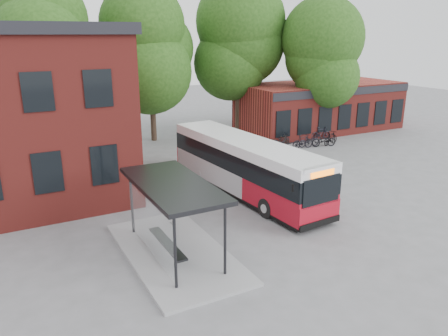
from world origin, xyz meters
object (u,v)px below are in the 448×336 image
bicycle_1 (279,147)px  bicycle_extra_0 (321,133)px  bicycle_7 (331,138)px  bicycle_2 (281,141)px  bicycle_3 (283,142)px  bicycle_4 (309,141)px  bus_shelter (174,219)px  bicycle_6 (324,140)px  bicycle_0 (270,146)px  city_bus (245,167)px  bicycle_5 (303,142)px

bicycle_1 → bicycle_extra_0: bicycle_extra_0 is taller
bicycle_1 → bicycle_7: (4.91, 0.23, 0.02)m
bicycle_2 → bicycle_3: 0.12m
bicycle_1 → bicycle_extra_0: bearing=-46.2°
bicycle_4 → bus_shelter: bearing=127.7°
bicycle_6 → bicycle_7: bearing=-63.5°
bicycle_0 → bicycle_extra_0: size_ratio=0.94×
bicycle_6 → bicycle_7: (0.82, 0.18, 0.02)m
bicycle_4 → bicycle_6: bearing=-113.3°
bicycle_3 → bicycle_4: 1.98m
bicycle_1 → bicycle_0: bearing=46.0°
bicycle_1 → bicycle_3: bearing=-20.6°
bus_shelter → bicycle_4: 18.31m
bicycle_extra_0 → bus_shelter: bearing=131.4°
bicycle_0 → bicycle_6: (4.34, -0.61, 0.07)m
city_bus → bicycle_1: size_ratio=6.80×
bicycle_1 → bicycle_2: 1.78m
city_bus → bicycle_3: 10.00m
city_bus → bicycle_0: bearing=42.9°
bicycle_1 → bicycle_3: (1.23, 1.22, -0.04)m
bicycle_7 → city_bus: bearing=101.4°
bicycle_5 → bicycle_7: 2.58m
city_bus → bicycle_0: (5.80, 6.22, -1.00)m
bicycle_6 → bus_shelter: bearing=136.4°
bicycle_extra_0 → bicycle_5: bearing=124.0°
bicycle_3 → bicycle_5: 1.44m
bicycle_2 → bicycle_6: size_ratio=1.01×
bicycle_5 → bicycle_6: (1.76, -0.24, -0.04)m
bicycle_3 → bicycle_2: bearing=8.4°
bicycle_3 → bicycle_7: (3.68, -0.99, 0.06)m
bicycle_0 → bicycle_3: (1.49, 0.56, 0.03)m
bicycle_2 → bicycle_7: bearing=-123.6°
bus_shelter → bicycle_1: (11.80, 10.08, -0.95)m
bicycle_1 → bicycle_7: bicycle_7 is taller
bicycle_7 → bicycle_2: bearing=57.1°
bicycle_3 → bicycle_5: bearing=-146.3°
bicycle_0 → bicycle_extra_0: bearing=-90.4°
bus_shelter → bicycle_3: 17.28m
city_bus → bicycle_7: size_ratio=6.59×
bicycle_0 → bicycle_5: bicycle_5 is taller
bicycle_5 → bicycle_2: bearing=50.0°
bus_shelter → city_bus: bus_shelter is taller
bus_shelter → bicycle_4: bearing=35.5°
city_bus → bicycle_2: size_ratio=5.97×
bicycle_1 → bicycle_6: bicycle_1 is taller
bicycle_0 → bicycle_4: bicycle_4 is taller
bicycle_6 → bicycle_7: 0.85m
bicycle_5 → bicycle_4: bearing=-70.3°
bicycle_4 → bicycle_7: (1.82, -0.29, 0.05)m
city_bus → bicycle_6: bearing=24.8°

